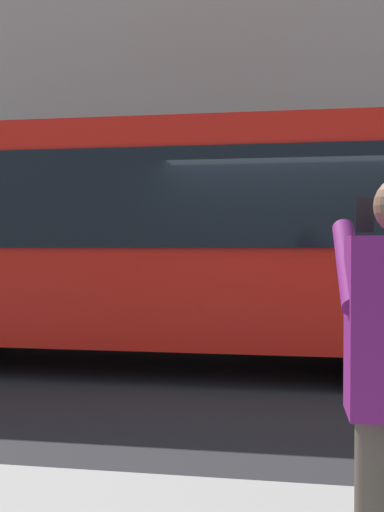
% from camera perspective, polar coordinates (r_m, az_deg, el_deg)
% --- Properties ---
extents(ground_plane, '(60.00, 60.00, 0.00)m').
position_cam_1_polar(ground_plane, '(7.24, 8.73, -11.51)').
color(ground_plane, '#232326').
extents(building_facade_far, '(28.00, 1.55, 12.00)m').
position_cam_1_polar(building_facade_far, '(14.53, 8.96, 18.85)').
color(building_facade_far, '#A89E8E').
rests_on(building_facade_far, ground_plane).
extents(red_bus, '(9.05, 2.54, 3.08)m').
position_cam_1_polar(red_bus, '(7.74, -5.39, 1.89)').
color(red_bus, red).
rests_on(red_bus, ground_plane).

